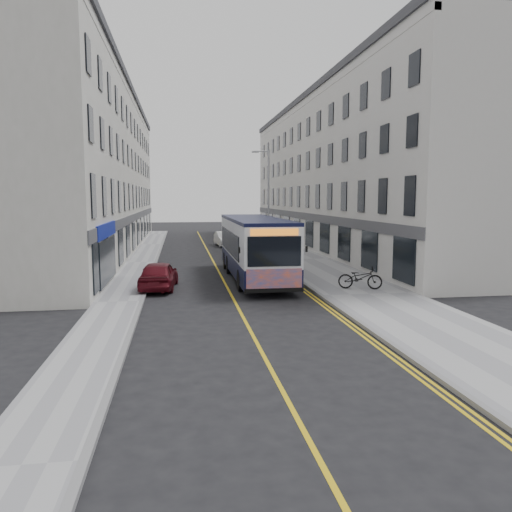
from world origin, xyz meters
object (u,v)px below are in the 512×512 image
object	(u,v)px
bicycle	(360,278)
pedestrian_far	(292,243)
city_bus	(255,246)
car_maroon	(159,275)
streetlamp	(267,199)
pedestrian_near	(290,249)
car_white	(225,239)

from	to	relation	value
bicycle	pedestrian_far	distance (m)	15.71
city_bus	car_maroon	distance (m)	5.78
streetlamp	pedestrian_near	xyz separation A→B (m)	(0.93, -3.57, -3.37)
streetlamp	bicycle	bearing A→B (deg)	-81.47
pedestrian_far	car_maroon	size ratio (longest dim) A/B	0.38
streetlamp	city_bus	xyz separation A→B (m)	(-2.41, -9.55, -2.52)
streetlamp	car_maroon	world-z (taller)	streetlamp
streetlamp	pedestrian_near	size ratio (longest dim) A/B	4.50
streetlamp	car_white	xyz separation A→B (m)	(-2.37, 9.60, -3.71)
streetlamp	car_maroon	bearing A→B (deg)	-122.48
car_white	streetlamp	bearing A→B (deg)	-81.57
bicycle	car_maroon	distance (m)	9.89
pedestrian_near	pedestrian_far	xyz separation A→B (m)	(1.39, 5.30, -0.10)
streetlamp	car_maroon	xyz separation A→B (m)	(-7.57, -11.89, -3.67)
city_bus	pedestrian_near	distance (m)	6.90
pedestrian_far	car_maroon	bearing A→B (deg)	-138.71
car_white	city_bus	bearing A→B (deg)	-95.56
pedestrian_near	car_maroon	bearing A→B (deg)	-147.41
city_bus	car_white	xyz separation A→B (m)	(0.04, 19.15, -1.19)
pedestrian_far	car_maroon	world-z (taller)	pedestrian_far
city_bus	pedestrian_far	world-z (taller)	city_bus
city_bus	car_maroon	xyz separation A→B (m)	(-5.16, -2.34, -1.15)
city_bus	car_white	size ratio (longest dim) A/B	2.87
bicycle	pedestrian_near	bearing A→B (deg)	25.19
bicycle	car_maroon	size ratio (longest dim) A/B	0.50
streetlamp	bicycle	distance (m)	14.62
streetlamp	pedestrian_far	size ratio (longest dim) A/B	5.06
bicycle	streetlamp	bearing A→B (deg)	27.33
car_maroon	pedestrian_far	bearing A→B (deg)	-121.13
streetlamp	pedestrian_far	distance (m)	4.52
pedestrian_near	pedestrian_far	bearing A→B (deg)	63.52
bicycle	city_bus	bearing A→B (deg)	64.26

